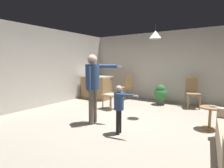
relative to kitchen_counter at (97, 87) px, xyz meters
name	(u,v)px	position (x,y,z in m)	size (l,w,h in m)	color
ground	(123,122)	(2.45, -1.99, -0.48)	(7.68, 7.68, 0.00)	#9E9384
wall_back	(164,67)	(2.45, 1.21, 0.87)	(6.40, 0.10, 2.70)	beige
wall_left	(43,67)	(-0.75, -1.99, 0.87)	(0.10, 6.40, 2.70)	beige
kitchen_counter	(97,87)	(0.00, 0.00, 0.00)	(1.26, 0.66, 0.95)	#99754C
side_table_by_couch	(210,115)	(4.34, -1.32, -0.15)	(0.44, 0.44, 0.52)	#99754C
person_adult	(93,81)	(1.88, -2.47, 0.58)	(0.77, 0.62, 1.70)	#60564C
person_child	(119,104)	(2.77, -2.69, 0.17)	(0.57, 0.30, 1.04)	black
dining_chair_by_counter	(192,92)	(3.62, 0.60, 0.07)	(0.56, 0.56, 1.00)	#99754C
dining_chair_near_wall	(127,86)	(1.13, 0.57, 0.07)	(0.54, 0.54, 1.00)	#99754C
dining_chair_centre_back	(109,92)	(1.38, -1.08, 0.07)	(0.47, 0.47, 1.00)	#99754C
potted_plant_corner	(161,94)	(2.60, 0.42, -0.08)	(0.47, 0.47, 0.72)	#4C4742
spare_remote_on_table	(212,106)	(4.38, -1.32, 0.06)	(0.04, 0.13, 0.04)	white
ceiling_light_pendant	(155,34)	(2.94, -1.15, 1.77)	(0.32, 0.32, 0.55)	silver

